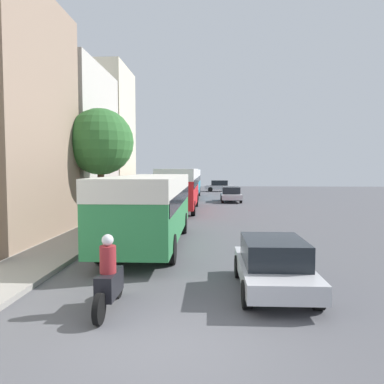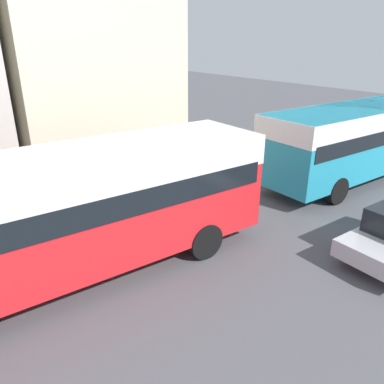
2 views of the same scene
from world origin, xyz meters
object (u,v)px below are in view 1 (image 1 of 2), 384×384
(car_far_curb, at_px, (219,186))
(pedestrian_near_curb, at_px, (166,186))
(bus_following, at_px, (180,184))
(bus_third_in_line, at_px, (187,180))
(motorcycle_behind_lead, at_px, (109,280))
(bus_lead, at_px, (150,200))
(car_distant, at_px, (273,264))
(car_crossing, at_px, (231,194))

(car_far_curb, height_order, pedestrian_near_curb, pedestrian_near_curb)
(bus_following, xyz_separation_m, bus_third_in_line, (-0.17, 12.07, -0.06))
(pedestrian_near_curb, bearing_deg, motorcycle_behind_lead, -85.20)
(bus_lead, xyz_separation_m, pedestrian_near_curb, (-2.87, 29.70, -0.81))
(bus_third_in_line, bearing_deg, bus_following, -89.21)
(bus_third_in_line, distance_m, car_distant, 30.71)
(bus_following, xyz_separation_m, car_distant, (3.89, -18.35, -1.32))
(car_far_curb, bearing_deg, bus_following, 171.40)
(bus_following, distance_m, car_distant, 18.80)
(car_crossing, xyz_separation_m, pedestrian_near_curb, (-7.34, 9.24, 0.31))
(bus_third_in_line, relative_size, car_far_curb, 2.43)
(motorcycle_behind_lead, xyz_separation_m, car_distant, (3.88, 1.48, 0.04))
(bus_lead, bearing_deg, bus_following, 89.08)
(bus_following, height_order, motorcycle_behind_lead, bus_following)
(bus_third_in_line, xyz_separation_m, car_distant, (4.05, -30.42, -1.26))
(bus_lead, height_order, motorcycle_behind_lead, bus_lead)
(bus_following, relative_size, car_far_curb, 2.45)
(car_crossing, bearing_deg, bus_following, 60.99)
(bus_third_in_line, relative_size, pedestrian_near_curb, 5.54)
(car_distant, bearing_deg, bus_lead, -53.71)
(bus_lead, relative_size, bus_third_in_line, 0.98)
(bus_third_in_line, distance_m, motorcycle_behind_lead, 31.93)
(bus_third_in_line, distance_m, car_far_curb, 12.24)
(motorcycle_behind_lead, xyz_separation_m, pedestrian_near_curb, (-3.09, 36.75, 0.38))
(bus_third_in_line, xyz_separation_m, motorcycle_behind_lead, (0.18, -31.90, -1.29))
(bus_following, relative_size, pedestrian_near_curb, 5.60)
(bus_third_in_line, bearing_deg, pedestrian_near_curb, 120.95)
(car_far_curb, bearing_deg, bus_third_in_line, 162.08)
(bus_following, xyz_separation_m, pedestrian_near_curb, (-3.08, 16.92, -0.97))
(bus_following, bearing_deg, car_distant, -78.03)
(car_distant, bearing_deg, motorcycle_behind_lead, 20.96)
(car_far_curb, bearing_deg, car_distant, -179.58)
(car_crossing, relative_size, pedestrian_near_curb, 2.54)
(car_far_curb, bearing_deg, car_crossing, -177.56)
(bus_third_in_line, distance_m, pedestrian_near_curb, 5.73)
(bus_third_in_line, relative_size, car_distant, 2.51)
(bus_lead, xyz_separation_m, car_distant, (4.09, -5.57, -1.15))
(bus_following, relative_size, car_distant, 2.54)
(car_distant, bearing_deg, car_crossing, -90.82)
(car_distant, bearing_deg, pedestrian_near_curb, -78.83)
(car_far_curb, height_order, car_distant, car_far_curb)
(car_crossing, distance_m, car_distant, 26.03)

